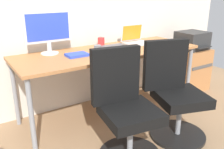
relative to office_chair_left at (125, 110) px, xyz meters
The scene contains 15 objects.
ground_plane 0.89m from the office_chair_left, 67.22° to the left, with size 5.28×5.28×0.00m, color #9E7A56.
desk 0.83m from the office_chair_left, 67.22° to the left, with size 2.03×0.71×0.75m.
office_chair_left is the anchor object (origin of this frame).
office_chair_right 0.58m from the office_chair_left, ahead, with size 0.55×0.55×0.94m.
side_cabinet 1.83m from the office_chair_left, 24.04° to the left, with size 0.46×0.44×0.59m.
printer 1.84m from the office_chair_left, 24.01° to the left, with size 0.38×0.40×0.24m.
desktop_monitor 1.13m from the office_chair_left, 107.13° to the left, with size 0.48×0.18×0.43m.
open_laptop 1.22m from the office_chair_left, 48.49° to the left, with size 0.31×0.26×0.23m.
keyboard_by_monitor 1.01m from the office_chair_left, 64.22° to the left, with size 0.34×0.12×0.02m, color #515156.
keyboard_by_laptop 0.96m from the office_chair_left, 30.03° to the left, with size 0.34×0.12×0.02m, color #515156.
mouse_by_monitor 1.14m from the office_chair_left, 23.71° to the left, with size 0.06×0.10×0.03m, color silver.
mouse_by_laptop 0.69m from the office_chair_left, 46.70° to the left, with size 0.06×0.10×0.03m, color silver.
coffee_mug 1.13m from the office_chair_left, 70.02° to the left, with size 0.08×0.08×0.09m, color red.
pen_cup 0.72m from the office_chair_left, 81.48° to the left, with size 0.07×0.07×0.10m, color slate.
notebook 0.78m from the office_chair_left, 97.54° to the left, with size 0.21×0.15×0.03m, color blue.
Camera 1 is at (-1.40, -2.21, 1.38)m, focal length 39.61 mm.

